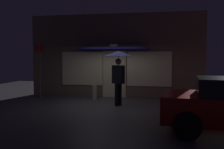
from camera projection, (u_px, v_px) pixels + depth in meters
The scene contains 5 objects.
ground_plane at pixel (105, 106), 9.33m from camera, with size 18.00×18.00×0.00m, color #423F44.
building_facade at pixel (115, 56), 11.50m from camera, with size 8.24×1.00×3.93m.
person_with_umbrella at pixel (118, 62), 9.30m from camera, with size 1.14×1.14×2.12m.
street_sign_post at pixel (40, 67), 11.14m from camera, with size 0.40×0.07×2.55m.
sidewalk_bollard at pixel (94, 92), 10.87m from camera, with size 0.22×0.22×0.64m, color #B2A899.
Camera 1 is at (1.85, -9.04, 1.84)m, focal length 38.77 mm.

